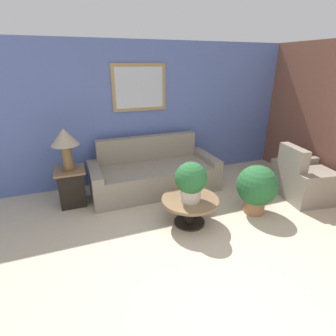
# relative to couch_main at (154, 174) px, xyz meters

# --- Properties ---
(ground_plane) EXTENTS (20.00, 20.00, 0.00)m
(ground_plane) POSITION_rel_couch_main_xyz_m (0.04, -2.64, -0.30)
(ground_plane) COLOR #BCAD93
(wall_back) EXTENTS (7.93, 0.09, 2.60)m
(wall_back) POSITION_rel_couch_main_xyz_m (0.04, 0.61, 1.01)
(wall_back) COLOR #5166A8
(wall_back) RESTS_ON ground_plane
(wall_right) EXTENTS (0.06, 5.21, 2.60)m
(wall_right) POSITION_rel_couch_main_xyz_m (3.03, -1.03, 1.00)
(wall_right) COLOR brown
(wall_right) RESTS_ON ground_plane
(couch_main) EXTENTS (2.29, 0.98, 0.93)m
(couch_main) POSITION_rel_couch_main_xyz_m (0.00, 0.00, 0.00)
(couch_main) COLOR gray
(couch_main) RESTS_ON ground_plane
(armchair) EXTENTS (1.03, 1.09, 0.93)m
(armchair) POSITION_rel_couch_main_xyz_m (2.41, -1.21, 0.00)
(armchair) COLOR gray
(armchair) RESTS_ON ground_plane
(coffee_table) EXTENTS (0.82, 0.82, 0.41)m
(coffee_table) POSITION_rel_couch_main_xyz_m (0.14, -1.28, -0.00)
(coffee_table) COLOR black
(coffee_table) RESTS_ON ground_plane
(side_table) EXTENTS (0.47, 0.47, 0.62)m
(side_table) POSITION_rel_couch_main_xyz_m (-1.44, -0.07, 0.02)
(side_table) COLOR black
(side_table) RESTS_ON ground_plane
(table_lamp) EXTENTS (0.42, 0.42, 0.68)m
(table_lamp) POSITION_rel_couch_main_xyz_m (-1.44, -0.07, 0.81)
(table_lamp) COLOR brown
(table_lamp) RESTS_ON side_table
(potted_plant_on_table) EXTENTS (0.45, 0.45, 0.57)m
(potted_plant_on_table) POSITION_rel_couch_main_xyz_m (0.12, -1.32, 0.42)
(potted_plant_on_table) COLOR beige
(potted_plant_on_table) RESTS_ON coffee_table
(potted_plant_floor) EXTENTS (0.63, 0.63, 0.79)m
(potted_plant_floor) POSITION_rel_couch_main_xyz_m (1.23, -1.37, 0.14)
(potted_plant_floor) COLOR #9E6B42
(potted_plant_floor) RESTS_ON ground_plane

